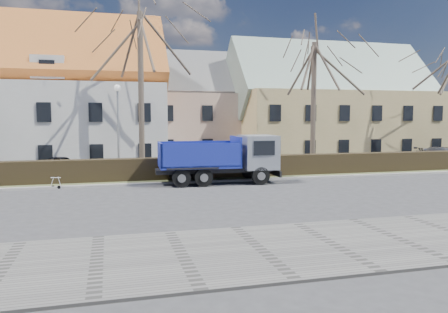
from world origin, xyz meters
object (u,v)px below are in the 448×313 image
object	(u,v)px
parked_car_b	(445,155)
cart_frame	(52,182)
streetlight	(118,132)
parked_car_a	(64,164)
dump_truck	(214,159)

from	to	relation	value
parked_car_b	cart_frame	bearing A→B (deg)	112.19
streetlight	parked_car_a	world-z (taller)	streetlight
cart_frame	parked_car_b	bearing A→B (deg)	10.53
cart_frame	parked_car_a	bearing A→B (deg)	89.99
parked_car_b	dump_truck	bearing A→B (deg)	117.35
dump_truck	streetlight	bearing A→B (deg)	154.55
parked_car_a	parked_car_b	xyz separation A→B (m)	(29.81, -1.27, 0.06)
cart_frame	streetlight	bearing A→B (deg)	34.59
streetlight	cart_frame	xyz separation A→B (m)	(-3.53, -2.43, -2.54)
dump_truck	streetlight	distance (m)	6.12
streetlight	parked_car_a	size ratio (longest dim) A/B	1.60
cart_frame	parked_car_a	world-z (taller)	parked_car_a
dump_truck	cart_frame	bearing A→B (deg)	-179.72
parked_car_a	parked_car_b	distance (m)	29.84
parked_car_a	parked_car_b	bearing A→B (deg)	-114.17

